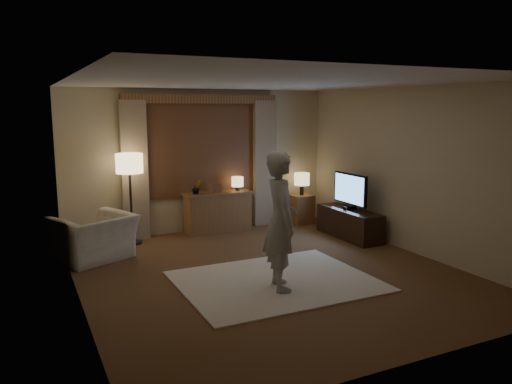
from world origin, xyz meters
TOP-DOWN VIEW (x-y plane):
  - room at (0.00, 0.50)m, footprint 5.04×5.54m
  - rug at (-0.09, -0.35)m, footprint 2.50×2.00m
  - sideboard at (0.21, 2.50)m, footprint 1.20×0.40m
  - picture_frame at (0.21, 2.50)m, footprint 0.16×0.02m
  - plant at (-0.19, 2.50)m, footprint 0.17×0.13m
  - table_lamp_sideboard at (0.61, 2.50)m, footprint 0.22×0.22m
  - floor_lamp at (-1.39, 2.37)m, footprint 0.44×0.44m
  - armchair at (-2.10, 1.68)m, footprint 1.34×1.28m
  - side_table at (1.97, 2.45)m, footprint 0.40×0.40m
  - table_lamp_side at (1.97, 2.45)m, footprint 0.30×0.30m
  - tv_stand at (2.15, 1.11)m, footprint 0.45×1.40m
  - tv at (2.15, 1.11)m, footprint 0.22×0.88m
  - person at (-0.17, -0.61)m, footprint 0.55×0.71m

SIDE VIEW (x-z plane):
  - rug at x=-0.09m, z-range 0.00..0.02m
  - tv_stand at x=2.15m, z-range 0.00..0.50m
  - side_table at x=1.97m, z-range 0.00..0.56m
  - armchair at x=-2.10m, z-range 0.00..0.68m
  - sideboard at x=0.21m, z-range 0.00..0.70m
  - picture_frame at x=0.21m, z-range 0.70..0.90m
  - plant at x=-0.19m, z-range 0.70..1.00m
  - tv at x=2.15m, z-range 0.53..1.17m
  - table_lamp_side at x=1.97m, z-range 0.65..1.09m
  - person at x=-0.17m, z-range 0.02..1.76m
  - table_lamp_sideboard at x=0.61m, z-range 0.75..1.05m
  - floor_lamp at x=-1.39m, z-range 0.52..2.04m
  - room at x=0.00m, z-range 0.01..2.65m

